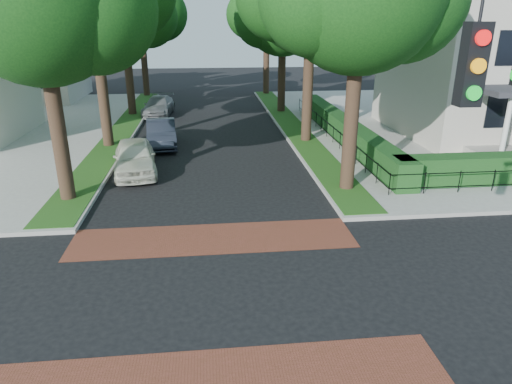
% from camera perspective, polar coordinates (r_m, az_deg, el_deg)
% --- Properties ---
extents(ground, '(120.00, 120.00, 0.00)m').
position_cam_1_polar(ground, '(12.00, -5.01, -12.60)').
color(ground, black).
rests_on(ground, ground).
extents(sidewalk_ne, '(30.00, 30.00, 0.15)m').
position_cam_1_polar(sidewalk_ne, '(35.60, 27.61, 7.82)').
color(sidewalk_ne, gray).
rests_on(sidewalk_ne, ground).
extents(crosswalk_far, '(9.00, 2.20, 0.01)m').
position_cam_1_polar(crosswalk_far, '(14.78, -5.32, -5.79)').
color(crosswalk_far, brown).
rests_on(crosswalk_far, ground).
extents(grass_strip_ne, '(1.60, 29.80, 0.02)m').
position_cam_1_polar(grass_strip_ne, '(30.33, 4.43, 8.40)').
color(grass_strip_ne, '#1C4814').
rests_on(grass_strip_ne, sidewalk_ne).
extents(grass_strip_nw, '(1.60, 29.80, 0.02)m').
position_cam_1_polar(grass_strip_nw, '(30.31, -16.28, 7.63)').
color(grass_strip_nw, '#1C4814').
rests_on(grass_strip_nw, sidewalk_nw).
extents(tree_right_far, '(7.25, 6.23, 9.74)m').
position_cam_1_polar(tree_right_far, '(34.73, 3.49, 21.18)').
color(tree_right_far, black).
rests_on(tree_right_far, sidewalk_ne).
extents(tree_right_back, '(7.50, 6.45, 10.20)m').
position_cam_1_polar(tree_right_back, '(43.65, 1.44, 21.56)').
color(tree_right_back, black).
rests_on(tree_right_back, sidewalk_ne).
extents(tree_left_far, '(7.00, 6.02, 9.86)m').
position_cam_1_polar(tree_left_far, '(34.68, -16.06, 20.83)').
color(tree_left_far, black).
rests_on(tree_left_far, sidewalk_nw).
extents(tree_left_back, '(7.75, 6.66, 10.44)m').
position_cam_1_polar(tree_left_back, '(43.62, -14.12, 21.19)').
color(tree_left_back, black).
rests_on(tree_left_back, sidewalk_nw).
extents(hedge_main_road, '(1.00, 18.00, 1.20)m').
position_cam_1_polar(hedge_main_road, '(26.85, 10.92, 7.77)').
color(hedge_main_road, '#163F17').
rests_on(hedge_main_road, sidewalk_ne).
extents(fence_main_road, '(0.06, 18.00, 0.90)m').
position_cam_1_polar(fence_main_road, '(26.66, 9.24, 7.46)').
color(fence_main_road, black).
rests_on(fence_main_road, sidewalk_ne).
extents(house_victorian, '(13.00, 13.05, 12.48)m').
position_cam_1_polar(house_victorian, '(31.34, 29.39, 17.17)').
color(house_victorian, beige).
rests_on(house_victorian, sidewalk_ne).
extents(house_left_far, '(10.00, 9.00, 10.14)m').
position_cam_1_polar(house_left_far, '(44.81, -27.48, 16.51)').
color(house_left_far, beige).
rests_on(house_left_far, sidewalk_nw).
extents(parked_car_front, '(2.47, 4.74, 1.54)m').
position_cam_1_polar(parked_car_front, '(21.41, -14.93, 4.25)').
color(parked_car_front, silver).
rests_on(parked_car_front, ground).
extents(parked_car_middle, '(1.97, 4.53, 1.45)m').
position_cam_1_polar(parked_car_middle, '(25.90, -11.75, 7.18)').
color(parked_car_middle, '#1F242F').
rests_on(parked_car_middle, ground).
extents(parked_car_rear, '(2.31, 4.81, 1.35)m').
position_cam_1_polar(parked_car_rear, '(34.82, -12.07, 10.47)').
color(parked_car_rear, gray).
rests_on(parked_car_rear, ground).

